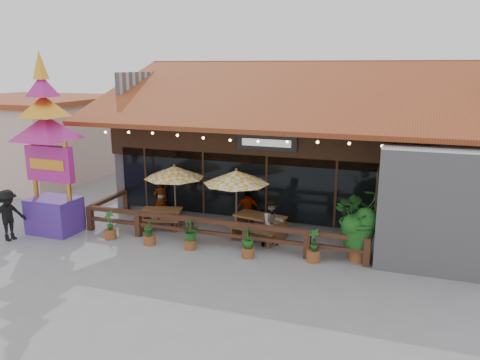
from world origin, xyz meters
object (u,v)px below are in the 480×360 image
at_px(picnic_table_left, 162,215).
at_px(tropical_plant, 361,218).
at_px(pedestrian, 8,215).
at_px(picnic_table_right, 260,223).
at_px(umbrella_left, 174,172).
at_px(thai_sign_tower, 47,133).
at_px(umbrella_right, 236,177).

bearing_deg(picnic_table_left, tropical_plant, -5.81).
bearing_deg(pedestrian, tropical_plant, -66.38).
distance_m(picnic_table_left, picnic_table_right, 3.78).
bearing_deg(pedestrian, umbrella_left, -43.27).
height_order(picnic_table_right, thai_sign_tower, thai_sign_tower).
bearing_deg(picnic_table_right, umbrella_right, -175.23).
bearing_deg(picnic_table_right, thai_sign_tower, -166.04).
height_order(umbrella_right, pedestrian, umbrella_right).
bearing_deg(pedestrian, picnic_table_left, -43.07).
xyz_separation_m(umbrella_right, pedestrian, (-7.24, -2.89, -1.24)).
bearing_deg(tropical_plant, umbrella_left, 171.61).
xyz_separation_m(umbrella_left, picnic_table_left, (-0.43, -0.27, -1.60)).
height_order(umbrella_left, pedestrian, umbrella_left).
relative_size(umbrella_left, umbrella_right, 0.95).
height_order(picnic_table_right, tropical_plant, tropical_plant).
xyz_separation_m(thai_sign_tower, pedestrian, (-0.91, -1.18, -2.72)).
height_order(umbrella_right, tropical_plant, umbrella_right).
relative_size(umbrella_left, picnic_table_right, 1.30).
bearing_deg(picnic_table_left, picnic_table_right, 0.81).
height_order(thai_sign_tower, tropical_plant, thai_sign_tower).
relative_size(umbrella_right, picnic_table_left, 1.59).
distance_m(umbrella_right, tropical_plant, 4.39).
bearing_deg(picnic_table_left, umbrella_left, 31.70).
distance_m(picnic_table_left, pedestrian, 5.21).
bearing_deg(pedestrian, umbrella_right, -55.33).
relative_size(umbrella_right, thai_sign_tower, 0.40).
bearing_deg(umbrella_left, umbrella_right, -6.43).
bearing_deg(picnic_table_right, picnic_table_left, -179.19).
relative_size(umbrella_left, picnic_table_left, 1.51).
relative_size(umbrella_left, tropical_plant, 1.10).
relative_size(thai_sign_tower, pedestrian, 3.82).
height_order(thai_sign_tower, pedestrian, thai_sign_tower).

